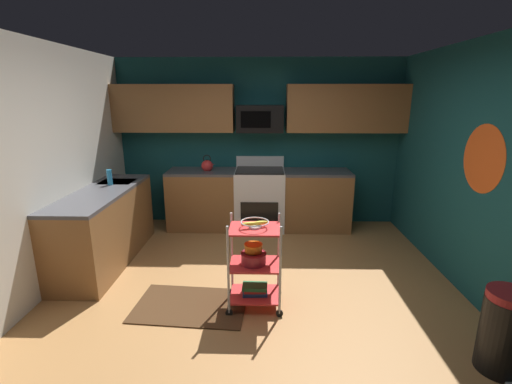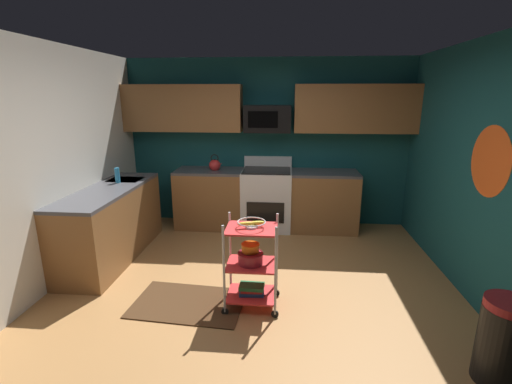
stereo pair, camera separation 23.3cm
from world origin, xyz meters
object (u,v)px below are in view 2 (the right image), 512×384
object	(u,v)px
mixing_bowl_small	(250,247)
dish_soap_bottle	(117,175)
fruit_bowl	(251,223)
oven_range	(267,198)
mixing_bowl_large	(250,258)
book_stack	(252,289)
trash_can	(503,342)
rolling_cart	(252,264)
kettle	(215,165)
microwave	(268,119)

from	to	relation	value
mixing_bowl_small	dish_soap_bottle	world-z (taller)	dish_soap_bottle
fruit_bowl	oven_range	bearing A→B (deg)	89.59
mixing_bowl_large	dish_soap_bottle	world-z (taller)	dish_soap_bottle
fruit_bowl	dish_soap_bottle	size ratio (longest dim) A/B	1.36
book_stack	trash_can	xyz separation A→B (m)	(1.90, -0.82, 0.15)
oven_range	rolling_cart	distance (m)	2.23
fruit_bowl	trash_can	size ratio (longest dim) A/B	0.41
oven_range	rolling_cart	xyz separation A→B (m)	(-0.02, -2.23, -0.03)
fruit_bowl	kettle	bearing A→B (deg)	109.63
book_stack	kettle	distance (m)	2.50
kettle	dish_soap_bottle	bearing A→B (deg)	-139.77
book_stack	oven_range	bearing A→B (deg)	89.59
book_stack	mixing_bowl_small	bearing A→B (deg)	120.72
fruit_bowl	mixing_bowl_large	distance (m)	0.36
microwave	dish_soap_bottle	bearing A→B (deg)	-151.31
mixing_bowl_large	mixing_bowl_small	distance (m)	0.10
oven_range	trash_can	bearing A→B (deg)	-58.30
rolling_cart	mixing_bowl_large	bearing A→B (deg)	180.00
dish_soap_bottle	oven_range	bearing A→B (deg)	26.23
oven_range	kettle	world-z (taller)	kettle
mixing_bowl_large	dish_soap_bottle	distance (m)	2.34
mixing_bowl_small	book_stack	size ratio (longest dim) A/B	0.72
microwave	trash_can	distance (m)	3.92
trash_can	book_stack	bearing A→B (deg)	156.58
book_stack	dish_soap_bottle	world-z (taller)	dish_soap_bottle
oven_range	mixing_bowl_small	xyz separation A→B (m)	(-0.03, -2.20, 0.14)
oven_range	book_stack	world-z (taller)	oven_range
kettle	trash_can	xyz separation A→B (m)	(2.69, -3.05, -0.67)
mixing_bowl_small	kettle	xyz separation A→B (m)	(-0.78, 2.20, 0.38)
rolling_cart	trash_can	xyz separation A→B (m)	(1.90, -0.82, -0.12)
mixing_bowl_large	mixing_bowl_small	xyz separation A→B (m)	(-0.00, 0.02, 0.10)
kettle	dish_soap_bottle	size ratio (longest dim) A/B	1.32
book_stack	trash_can	size ratio (longest dim) A/B	0.38
oven_range	kettle	distance (m)	0.96
mixing_bowl_large	trash_can	world-z (taller)	trash_can
rolling_cart	book_stack	size ratio (longest dim) A/B	3.61
rolling_cart	book_stack	world-z (taller)	rolling_cart
book_stack	dish_soap_bottle	size ratio (longest dim) A/B	1.27
mixing_bowl_large	mixing_bowl_small	bearing A→B (deg)	96.59
microwave	fruit_bowl	size ratio (longest dim) A/B	2.57
fruit_bowl	mixing_bowl_small	size ratio (longest dim) A/B	1.49
fruit_bowl	mixing_bowl_large	size ratio (longest dim) A/B	1.08
mixing_bowl_small	kettle	size ratio (longest dim) A/B	0.69
mixing_bowl_large	dish_soap_bottle	bearing A→B (deg)	146.06
dish_soap_bottle	kettle	bearing A→B (deg)	40.23
oven_range	trash_can	world-z (taller)	oven_range
book_stack	dish_soap_bottle	distance (m)	2.45
fruit_bowl	kettle	xyz separation A→B (m)	(-0.79, 2.22, 0.12)
microwave	kettle	bearing A→B (deg)	-172.36
fruit_bowl	dish_soap_bottle	xyz separation A→B (m)	(-1.91, 1.28, 0.14)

